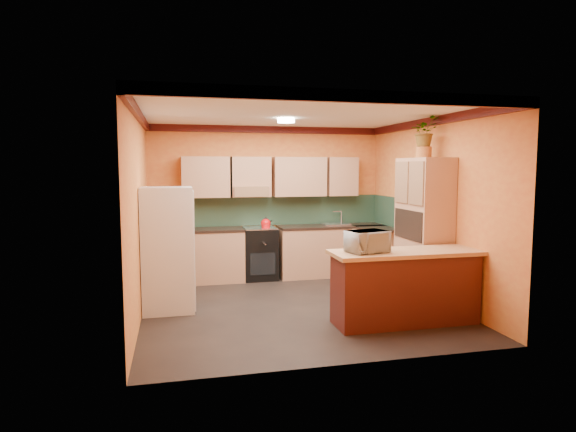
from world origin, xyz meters
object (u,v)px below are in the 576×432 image
at_px(pantry, 423,231).
at_px(microwave, 367,241).
at_px(stove, 260,253).
at_px(breakfast_bar, 405,289).
at_px(base_cabinets_back, 294,253).
at_px(fridge, 168,249).

height_order(pantry, microwave, pantry).
xyz_separation_m(stove, microwave, (0.84, -2.84, 0.61)).
height_order(stove, pantry, pantry).
bearing_deg(pantry, breakfast_bar, -129.90).
distance_m(stove, breakfast_bar, 3.15).
xyz_separation_m(base_cabinets_back, stove, (-0.62, -0.00, 0.02)).
bearing_deg(breakfast_bar, base_cabinets_back, 104.47).
bearing_deg(fridge, breakfast_bar, -23.61).
distance_m(base_cabinets_back, stove, 0.63).
distance_m(fridge, microwave, 2.72).
height_order(base_cabinets_back, microwave, microwave).
relative_size(stove, pantry, 0.43).
bearing_deg(stove, base_cabinets_back, 0.00).
xyz_separation_m(base_cabinets_back, breakfast_bar, (0.73, -2.84, 0.00)).
bearing_deg(pantry, stove, 135.43).
bearing_deg(breakfast_bar, microwave, 180.00).
xyz_separation_m(breakfast_bar, microwave, (-0.52, 0.00, 0.62)).
distance_m(breakfast_bar, microwave, 0.81).
bearing_deg(stove, pantry, -44.57).
distance_m(fridge, breakfast_bar, 3.20).
relative_size(base_cabinets_back, pantry, 1.74).
relative_size(breakfast_bar, microwave, 3.73).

